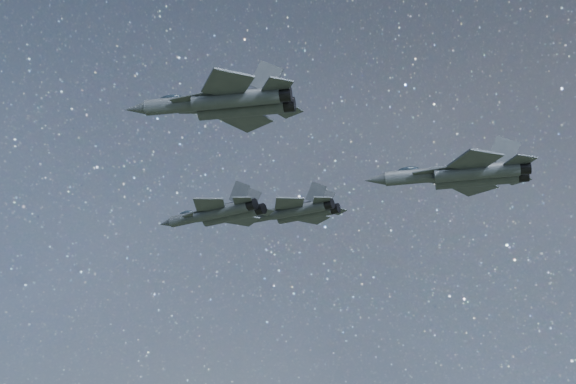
% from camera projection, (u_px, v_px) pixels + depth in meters
% --- Properties ---
extents(jet_lead, '(16.66, 11.59, 4.19)m').
position_uv_depth(jet_lead, '(218.00, 213.00, 84.02)').
color(jet_lead, '#31383E').
extents(jet_left, '(15.82, 11.11, 3.99)m').
position_uv_depth(jet_left, '(293.00, 212.00, 85.67)').
color(jet_left, '#31383E').
extents(jet_right, '(15.69, 10.73, 3.94)m').
position_uv_depth(jet_right, '(225.00, 103.00, 56.79)').
color(jet_right, '#31383E').
extents(jet_slot, '(16.50, 11.39, 4.14)m').
position_uv_depth(jet_slot, '(462.00, 174.00, 64.90)').
color(jet_slot, '#31383E').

